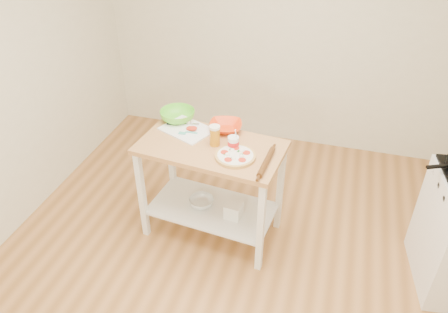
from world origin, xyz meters
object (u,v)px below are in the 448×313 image
object	(u,v)px
shelf_bin	(234,210)
knife	(178,124)
orange_bowl	(226,127)
yogurt_tub	(233,143)
beer_pint	(215,135)
rolling_pin	(266,162)
green_bowl	(178,116)
pizza	(235,156)
prep_island	(211,171)
cutting_board	(187,129)
spatula	(187,133)
shelf_glass_bowl	(201,202)

from	to	relation	value
shelf_bin	knife	bearing A→B (deg)	153.96
orange_bowl	yogurt_tub	distance (m)	0.29
beer_pint	shelf_bin	distance (m)	0.69
knife	rolling_pin	bearing A→B (deg)	-36.04
rolling_pin	green_bowl	bearing A→B (deg)	153.37
pizza	yogurt_tub	size ratio (longest dim) A/B	1.64
beer_pint	orange_bowl	bearing A→B (deg)	85.16
prep_island	green_bowl	bearing A→B (deg)	142.64
pizza	rolling_pin	bearing A→B (deg)	-5.54
cutting_board	yogurt_tub	xyz separation A→B (m)	(0.44, -0.17, 0.05)
cutting_board	shelf_bin	size ratio (longest dim) A/B	3.67
beer_pint	prep_island	bearing A→B (deg)	-145.55
cutting_board	yogurt_tub	bearing A→B (deg)	2.68
knife	beer_pint	bearing A→B (deg)	-40.50
pizza	rolling_pin	xyz separation A→B (m)	(0.24, -0.02, 0.00)
prep_island	rolling_pin	distance (m)	0.56
spatula	yogurt_tub	world-z (taller)	yogurt_tub
shelf_bin	rolling_pin	bearing A→B (deg)	-15.98
beer_pint	rolling_pin	bearing A→B (deg)	-18.90
spatula	orange_bowl	bearing A→B (deg)	25.74
pizza	shelf_bin	bearing A→B (deg)	110.91
orange_bowl	yogurt_tub	xyz separation A→B (m)	(0.13, -0.25, 0.02)
orange_bowl	green_bowl	bearing A→B (deg)	174.37
rolling_pin	pizza	bearing A→B (deg)	174.46
prep_island	cutting_board	world-z (taller)	cutting_board
orange_bowl	beer_pint	size ratio (longest dim) A/B	1.59
cutting_board	orange_bowl	distance (m)	0.32
pizza	beer_pint	world-z (taller)	beer_pint
cutting_board	shelf_glass_bowl	world-z (taller)	cutting_board
cutting_board	rolling_pin	xyz separation A→B (m)	(0.73, -0.30, 0.01)
spatula	shelf_bin	distance (m)	0.75
beer_pint	shelf_glass_bowl	size ratio (longest dim) A/B	0.78
knife	green_bowl	world-z (taller)	green_bowl
beer_pint	rolling_pin	size ratio (longest dim) A/B	0.46
prep_island	shelf_glass_bowl	bearing A→B (deg)	176.39
knife	shelf_bin	bearing A→B (deg)	-39.07
pizza	green_bowl	distance (m)	0.74
pizza	cutting_board	bearing A→B (deg)	150.13
green_bowl	shelf_glass_bowl	distance (m)	0.77
rolling_pin	shelf_bin	size ratio (longest dim) A/B	2.76
shelf_glass_bowl	shelf_bin	world-z (taller)	shelf_bin
pizza	green_bowl	world-z (taller)	green_bowl
shelf_bin	yogurt_tub	bearing A→B (deg)	114.11
prep_island	knife	bearing A→B (deg)	148.45
shelf_glass_bowl	spatula	bearing A→B (deg)	144.54
green_bowl	shelf_glass_bowl	bearing A→B (deg)	-44.93
spatula	yogurt_tub	size ratio (longest dim) A/B	0.80
orange_bowl	yogurt_tub	size ratio (longest dim) A/B	1.43
cutting_board	beer_pint	world-z (taller)	beer_pint
yogurt_tub	shelf_glass_bowl	distance (m)	0.72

